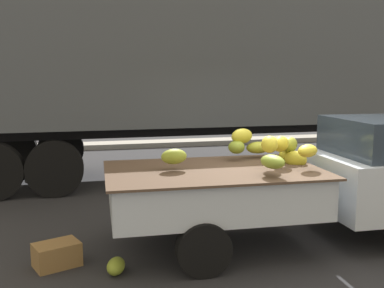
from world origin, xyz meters
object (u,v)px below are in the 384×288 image
Objects in this scene: pickup_truck at (349,177)px; fallen_banana_bunch_near_tailgate at (116,266)px; produce_crate at (57,255)px; semi_trailer at (215,65)px.

fallen_banana_bunch_near_tailgate is (-3.28, -0.45, -0.79)m from pickup_truck.
pickup_truck is 4.03m from produce_crate.
fallen_banana_bunch_near_tailgate is (-2.61, -4.92, -2.45)m from semi_trailer.
pickup_truck is 0.41× the size of semi_trailer.
produce_crate is at bearing -177.71° from pickup_truck.
pickup_truck reaches higher than produce_crate.
semi_trailer reaches higher than pickup_truck.
semi_trailer is at bearing 62.02° from fallen_banana_bunch_near_tailgate.
pickup_truck is 9.55× the size of produce_crate.
semi_trailer is at bearing 54.01° from produce_crate.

